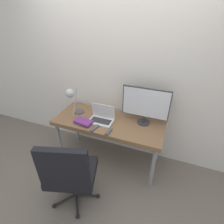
{
  "coord_description": "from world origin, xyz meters",
  "views": [
    {
      "loc": [
        0.77,
        -1.55,
        2.09
      ],
      "look_at": [
        0.07,
        0.27,
        0.9
      ],
      "focal_mm": 28.0,
      "sensor_mm": 36.0,
      "label": 1
    }
  ],
  "objects": [
    {
      "name": "book_stack",
      "position": [
        -0.3,
        0.14,
        0.74
      ],
      "size": [
        0.26,
        0.18,
        0.05
      ],
      "color": "#334C8C",
      "rests_on": "desk"
    },
    {
      "name": "office_chair",
      "position": [
        -0.12,
        -0.53,
        0.55
      ],
      "size": [
        0.65,
        0.6,
        0.98
      ],
      "color": "black",
      "rests_on": "ground_plane"
    },
    {
      "name": "monitor",
      "position": [
        0.46,
        0.44,
        1.0
      ],
      "size": [
        0.61,
        0.18,
        0.51
      ],
      "color": "#333338",
      "rests_on": "desk"
    },
    {
      "name": "desk_lamp",
      "position": [
        -0.5,
        0.23,
        1.03
      ],
      "size": [
        0.15,
        0.31,
        0.45
      ],
      "color": "#4C4C51",
      "rests_on": "desk"
    },
    {
      "name": "desk",
      "position": [
        0.0,
        0.31,
        0.65
      ],
      "size": [
        1.53,
        0.61,
        0.72
      ],
      "color": "brown",
      "rests_on": "ground_plane"
    },
    {
      "name": "tv_remote",
      "position": [
        -0.1,
        0.08,
        0.73
      ],
      "size": [
        0.08,
        0.16,
        0.02
      ],
      "color": "#4C4C51",
      "rests_on": "desk"
    },
    {
      "name": "ground_plane",
      "position": [
        0.0,
        0.0,
        0.0
      ],
      "size": [
        12.0,
        12.0,
        0.0
      ],
      "primitive_type": "plane",
      "color": "#70665B"
    },
    {
      "name": "wall_back",
      "position": [
        0.0,
        0.68,
        1.3
      ],
      "size": [
        8.0,
        0.05,
        2.6
      ],
      "color": "silver",
      "rests_on": "ground_plane"
    },
    {
      "name": "laptop",
      "position": [
        -0.09,
        0.28,
        0.77
      ],
      "size": [
        0.33,
        0.21,
        0.23
      ],
      "color": "silver",
      "rests_on": "desk"
    },
    {
      "name": "media_remote",
      "position": [
        0.1,
        0.07,
        0.73
      ],
      "size": [
        0.05,
        0.14,
        0.02
      ],
      "color": "#4C4C51",
      "rests_on": "desk"
    }
  ]
}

